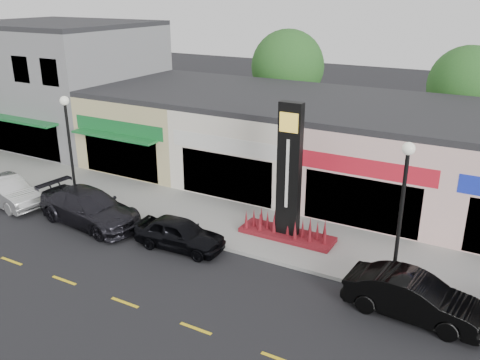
{
  "coord_description": "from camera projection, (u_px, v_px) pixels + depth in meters",
  "views": [
    {
      "loc": [
        10.97,
        -14.32,
        10.33
      ],
      "look_at": [
        0.74,
        4.0,
        2.47
      ],
      "focal_mm": 38.0,
      "sensor_mm": 36.0,
      "label": 1
    }
  ],
  "objects": [
    {
      "name": "ground",
      "position": [
        175.0,
        265.0,
        20.34
      ],
      "size": [
        120.0,
        120.0,
        0.0
      ],
      "primitive_type": "plane",
      "color": "black",
      "rests_on": "ground"
    },
    {
      "name": "sidewalk",
      "position": [
        230.0,
        223.0,
        23.87
      ],
      "size": [
        52.0,
        4.3,
        0.15
      ],
      "primitive_type": "cube",
      "color": "gray",
      "rests_on": "ground"
    },
    {
      "name": "curb",
      "position": [
        204.0,
        242.0,
        22.03
      ],
      "size": [
        52.0,
        0.2,
        0.15
      ],
      "primitive_type": "cube",
      "color": "gray",
      "rests_on": "ground"
    },
    {
      "name": "building_grey_2story",
      "position": [
        63.0,
        82.0,
        36.48
      ],
      "size": [
        12.0,
        10.95,
        8.3
      ],
      "color": "slate",
      "rests_on": "ground"
    },
    {
      "name": "shop_beige",
      "position": [
        171.0,
        121.0,
        32.75
      ],
      "size": [
        7.0,
        10.85,
        4.8
      ],
      "color": "tan",
      "rests_on": "ground"
    },
    {
      "name": "shop_cream",
      "position": [
        269.0,
        135.0,
        29.56
      ],
      "size": [
        7.0,
        10.01,
        4.8
      ],
      "color": "silver",
      "rests_on": "ground"
    },
    {
      "name": "shop_pink_w",
      "position": [
        390.0,
        153.0,
        26.37
      ],
      "size": [
        7.0,
        10.01,
        4.8
      ],
      "color": "beige",
      "rests_on": "ground"
    },
    {
      "name": "tree_rear_west",
      "position": [
        288.0,
        66.0,
        36.28
      ],
      "size": [
        5.2,
        5.2,
        7.83
      ],
      "color": "#382619",
      "rests_on": "ground"
    },
    {
      "name": "tree_rear_mid",
      "position": [
        468.0,
        85.0,
        30.92
      ],
      "size": [
        4.8,
        4.8,
        7.29
      ],
      "color": "#382619",
      "rests_on": "ground"
    },
    {
      "name": "lamp_west_near",
      "position": [
        69.0,
        140.0,
        24.81
      ],
      "size": [
        0.44,
        0.44,
        5.47
      ],
      "color": "black",
      "rests_on": "sidewalk"
    },
    {
      "name": "lamp_east_near",
      "position": [
        402.0,
        202.0,
        17.51
      ],
      "size": [
        0.44,
        0.44,
        5.47
      ],
      "color": "black",
      "rests_on": "sidewalk"
    },
    {
      "name": "pylon_sign",
      "position": [
        288.0,
        192.0,
        21.6
      ],
      "size": [
        4.2,
        1.3,
        6.0
      ],
      "color": "#5D1013",
      "rests_on": "sidewalk"
    },
    {
      "name": "car_white_van",
      "position": [
        7.0,
        191.0,
        25.81
      ],
      "size": [
        2.17,
        4.6,
        1.46
      ],
      "primitive_type": "imported",
      "rotation": [
        0.0,
        0.0,
        1.42
      ],
      "color": "silver",
      "rests_on": "ground"
    },
    {
      "name": "car_dark_sedan",
      "position": [
        90.0,
        208.0,
        23.69
      ],
      "size": [
        2.86,
        5.79,
        1.62
      ],
      "primitive_type": "imported",
      "rotation": [
        0.0,
        0.0,
        1.46
      ],
      "color": "black",
      "rests_on": "ground"
    },
    {
      "name": "car_black_sedan",
      "position": [
        179.0,
        233.0,
        21.47
      ],
      "size": [
        1.82,
        4.06,
        1.36
      ],
      "primitive_type": "imported",
      "rotation": [
        0.0,
        0.0,
        1.63
      ],
      "color": "black",
      "rests_on": "ground"
    },
    {
      "name": "car_black_conv",
      "position": [
        413.0,
        297.0,
        16.91
      ],
      "size": [
        1.87,
        4.62,
        1.49
      ],
      "primitive_type": "imported",
      "rotation": [
        0.0,
        0.0,
        1.5
      ],
      "color": "black",
      "rests_on": "ground"
    }
  ]
}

